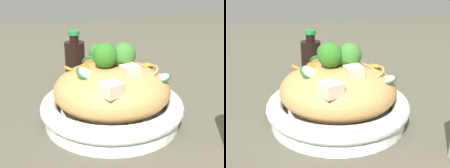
# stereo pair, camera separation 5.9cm
# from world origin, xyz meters

# --- Properties ---
(ground_plane) EXTENTS (3.00, 3.00, 0.00)m
(ground_plane) POSITION_xyz_m (0.00, 0.00, 0.00)
(ground_plane) COLOR #4D493B
(serving_bowl) EXTENTS (0.29, 0.29, 0.06)m
(serving_bowl) POSITION_xyz_m (0.00, 0.00, 0.03)
(serving_bowl) COLOR white
(serving_bowl) RESTS_ON ground_plane
(noodle_heap) EXTENTS (0.24, 0.24, 0.11)m
(noodle_heap) POSITION_xyz_m (0.00, 0.00, 0.07)
(noodle_heap) COLOR tan
(noodle_heap) RESTS_ON serving_bowl
(broccoli_florets) EXTENTS (0.12, 0.10, 0.06)m
(broccoli_florets) POSITION_xyz_m (0.00, -0.00, 0.14)
(broccoli_florets) COLOR #A0B779
(broccoli_florets) RESTS_ON serving_bowl
(carrot_coins) EXTENTS (0.11, 0.19, 0.03)m
(carrot_coins) POSITION_xyz_m (-0.04, 0.00, 0.11)
(carrot_coins) COLOR orange
(carrot_coins) RESTS_ON serving_bowl
(zucchini_slices) EXTENTS (0.14, 0.19, 0.04)m
(zucchini_slices) POSITION_xyz_m (-0.00, -0.01, 0.12)
(zucchini_slices) COLOR beige
(zucchini_slices) RESTS_ON serving_bowl
(chicken_chunks) EXTENTS (0.22, 0.10, 0.04)m
(chicken_chunks) POSITION_xyz_m (0.01, -0.00, 0.12)
(chicken_chunks) COLOR beige
(chicken_chunks) RESTS_ON serving_bowl
(soy_sauce_bottle) EXTENTS (0.06, 0.06, 0.15)m
(soy_sauce_bottle) POSITION_xyz_m (-0.28, 0.00, 0.06)
(soy_sauce_bottle) COLOR black
(soy_sauce_bottle) RESTS_ON ground_plane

